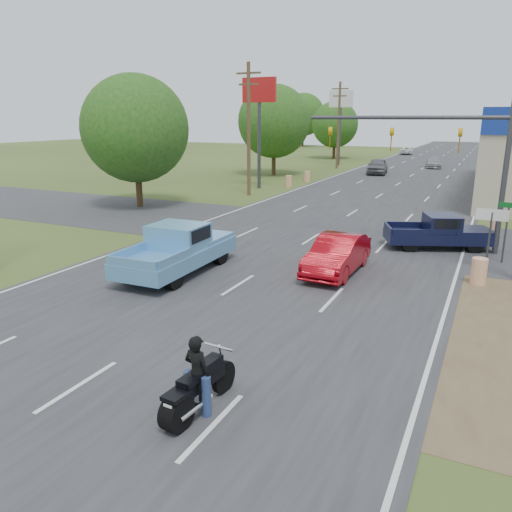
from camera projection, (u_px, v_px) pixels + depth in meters
The scene contains 27 objects.
ground at pixel (78, 387), 11.55m from camera, with size 200.00×200.00×0.00m, color #394C1E.
main_road at pixel (398, 184), 46.27m from camera, with size 15.00×180.00×0.02m, color #2D2D30.
cross_road at pixel (323, 231), 27.17m from camera, with size 120.00×10.00×0.02m, color #2D2D30.
utility_pole_5 at pixel (249, 126), 38.39m from camera, with size 2.00×0.28×10.00m.
utility_pole_6 at pixel (339, 123), 59.22m from camera, with size 2.00×0.28×10.00m.
tree_0 at pixel (135, 129), 33.33m from camera, with size 7.14×7.14×8.84m.
tree_1 at pixel (274, 121), 52.14m from camera, with size 7.56×7.56×9.36m.
tree_2 at pixel (335, 124), 73.44m from camera, with size 6.72×6.72×8.32m.
tree_4 at pixel (148, 113), 97.76m from camera, with size 9.24×9.24×11.44m.
tree_6 at pixel (303, 115), 104.78m from camera, with size 8.82×8.82×10.92m.
barrel_0 at pixel (479, 271), 18.50m from camera, with size 0.56×0.56×1.00m, color orange.
barrel_1 at pixel (495, 228), 25.71m from camera, with size 0.56×0.56×1.00m, color orange.
barrel_2 at pixel (289, 181), 44.48m from camera, with size 0.56×0.56×1.00m, color orange.
barrel_3 at pixel (307, 177), 47.82m from camera, with size 0.56×0.56×1.00m, color orange.
pole_sign_left_near at pixel (259, 103), 41.78m from camera, with size 3.00×0.35×9.20m.
pole_sign_left_far at pixel (341, 107), 62.61m from camera, with size 3.00×0.35×9.20m.
lane_sign at pixel (491, 225), 19.77m from camera, with size 1.20×0.08×2.52m.
street_name_sign at pixel (507, 226), 20.90m from camera, with size 0.80×0.08×2.61m.
signal_mast at pixel (443, 145), 22.59m from camera, with size 9.12×0.40×7.00m.
red_convertible at pixel (337, 255), 19.78m from camera, with size 1.58×4.54×1.50m, color #9A0710.
motorcycle at pixel (196, 391), 10.33m from camera, with size 0.74×2.41×1.22m.
rider at pixel (197, 377), 10.32m from camera, with size 0.61×0.40×1.66m, color black.
blue_pickup at pixel (179, 248), 19.88m from camera, with size 2.41×5.95×1.96m.
navy_pickup at pixel (441, 232), 23.51m from camera, with size 5.20×3.55×1.61m.
distant_car_grey at pixel (377, 166), 54.40m from camera, with size 2.01×4.99×1.70m, color slate.
distant_car_silver at pixel (434, 163), 60.98m from camera, with size 1.77×4.36×1.26m, color #98999D.
distant_car_white at pixel (406, 151), 83.05m from camera, with size 1.99×4.32×1.20m, color white.
Camera 1 is at (8.18, -7.51, 6.03)m, focal length 35.00 mm.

